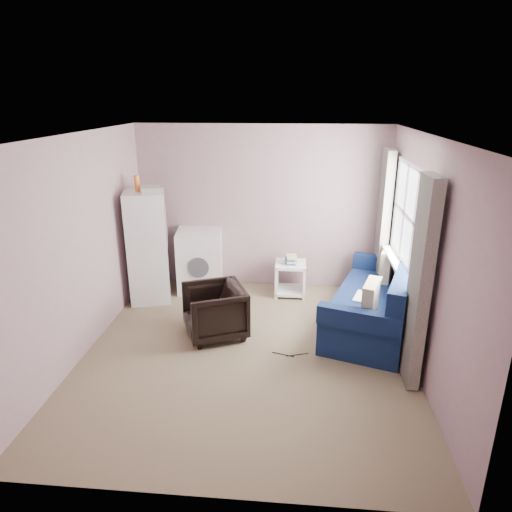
{
  "coord_description": "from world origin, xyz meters",
  "views": [
    {
      "loc": [
        0.54,
        -4.71,
        2.87
      ],
      "look_at": [
        0.05,
        0.6,
        1.0
      ],
      "focal_mm": 32.0,
      "sensor_mm": 36.0,
      "label": 1
    }
  ],
  "objects": [
    {
      "name": "floor_cables",
      "position": [
        0.51,
        -0.03,
        0.01
      ],
      "size": [
        0.43,
        0.1,
        0.01
      ],
      "rotation": [
        0.0,
        0.0,
        0.06
      ],
      "color": "black",
      "rests_on": "ground"
    },
    {
      "name": "washing_machine",
      "position": [
        -0.93,
        1.82,
        0.49
      ],
      "size": [
        0.75,
        0.75,
        0.95
      ],
      "rotation": [
        0.0,
        0.0,
        0.13
      ],
      "color": "silver",
      "rests_on": "ground"
    },
    {
      "name": "window_dressing",
      "position": [
        1.78,
        0.7,
        1.11
      ],
      "size": [
        0.17,
        2.62,
        2.18
      ],
      "color": "white",
      "rests_on": "ground"
    },
    {
      "name": "side_table",
      "position": [
        0.47,
        1.73,
        0.29
      ],
      "size": [
        0.46,
        0.46,
        0.62
      ],
      "rotation": [
        0.0,
        0.0,
        -0.0
      ],
      "color": "white",
      "rests_on": "ground"
    },
    {
      "name": "armchair",
      "position": [
        -0.45,
        0.37,
        0.36
      ],
      "size": [
        0.89,
        0.91,
        0.73
      ],
      "primitive_type": "imported",
      "rotation": [
        0.0,
        0.0,
        -1.17
      ],
      "color": "black",
      "rests_on": "ground"
    },
    {
      "name": "sofa",
      "position": [
        1.62,
        0.76,
        0.34
      ],
      "size": [
        1.54,
        2.26,
        0.92
      ],
      "rotation": [
        0.0,
        0.0,
        -0.32
      ],
      "color": "#11224D",
      "rests_on": "ground"
    },
    {
      "name": "room",
      "position": [
        0.02,
        0.01,
        1.25
      ],
      "size": [
        3.84,
        4.24,
        2.54
      ],
      "color": "#7E6C53",
      "rests_on": "ground"
    },
    {
      "name": "fridge",
      "position": [
        -1.59,
        1.37,
        0.82
      ],
      "size": [
        0.69,
        0.69,
        1.85
      ],
      "rotation": [
        0.0,
        0.0,
        0.28
      ],
      "color": "silver",
      "rests_on": "ground"
    }
  ]
}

